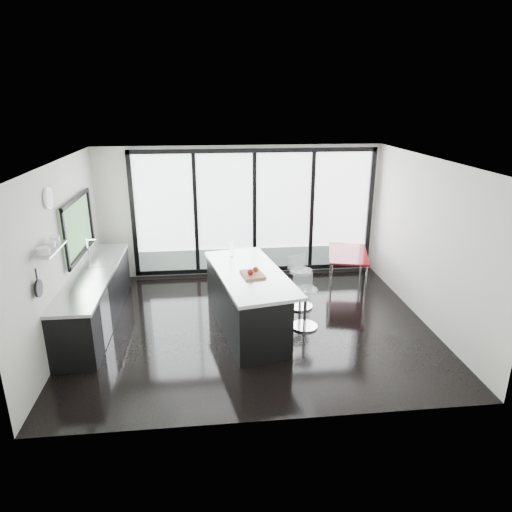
{
  "coord_description": "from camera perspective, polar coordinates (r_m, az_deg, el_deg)",
  "views": [
    {
      "loc": [
        -0.7,
        -7.03,
        3.71
      ],
      "look_at": [
        0.1,
        0.3,
        1.15
      ],
      "focal_mm": 32.0,
      "sensor_mm": 36.0,
      "label": 1
    }
  ],
  "objects": [
    {
      "name": "counter_cabinets",
      "position": [
        8.35,
        -19.43,
        -4.91
      ],
      "size": [
        0.69,
        3.24,
        1.36
      ],
      "color": "black",
      "rests_on": "floor"
    },
    {
      "name": "wall_right",
      "position": [
        8.28,
        20.64,
        1.67
      ],
      "size": [
        0.0,
        5.0,
        2.8
      ],
      "primitive_type": "cube",
      "color": "beige",
      "rests_on": "ground"
    },
    {
      "name": "island",
      "position": [
        7.68,
        -1.34,
        -5.49
      ],
      "size": [
        1.47,
        2.61,
        1.31
      ],
      "color": "black",
      "rests_on": "floor"
    },
    {
      "name": "bar_stool_far",
      "position": [
        8.5,
        5.57,
        -4.06
      ],
      "size": [
        0.62,
        0.62,
        0.75
      ],
      "primitive_type": "cylinder",
      "rotation": [
        0.0,
        0.0,
        0.39
      ],
      "color": "silver",
      "rests_on": "floor"
    },
    {
      "name": "red_table",
      "position": [
        9.63,
        11.31,
        -1.62
      ],
      "size": [
        1.07,
        1.48,
        0.71
      ],
      "primitive_type": "cube",
      "rotation": [
        0.0,
        0.0,
        -0.26
      ],
      "color": "maroon",
      "rests_on": "floor"
    },
    {
      "name": "wall_front",
      "position": [
        5.14,
        2.28,
        -7.61
      ],
      "size": [
        6.0,
        0.0,
        2.8
      ],
      "primitive_type": "cube",
      "color": "beige",
      "rests_on": "ground"
    },
    {
      "name": "bar_stool_near",
      "position": [
        7.79,
        6.15,
        -6.48
      ],
      "size": [
        0.51,
        0.51,
        0.71
      ],
      "primitive_type": "cylinder",
      "rotation": [
        0.0,
        0.0,
        0.15
      ],
      "color": "silver",
      "rests_on": "floor"
    },
    {
      "name": "wall_left",
      "position": [
        7.95,
        -22.6,
        1.95
      ],
      "size": [
        0.26,
        5.0,
        2.8
      ],
      "color": "beige",
      "rests_on": "ground"
    },
    {
      "name": "wall_back",
      "position": [
        9.85,
        -0.37,
        4.81
      ],
      "size": [
        6.0,
        0.09,
        2.8
      ],
      "color": "beige",
      "rests_on": "ground"
    },
    {
      "name": "floor",
      "position": [
        7.98,
        -0.49,
        -8.56
      ],
      "size": [
        6.0,
        5.0,
        0.0
      ],
      "primitive_type": "cube",
      "color": "black",
      "rests_on": "ground"
    },
    {
      "name": "ceiling",
      "position": [
        7.13,
        -0.55,
        11.8
      ],
      "size": [
        6.0,
        5.0,
        0.0
      ],
      "primitive_type": "cube",
      "color": "white",
      "rests_on": "wall_back"
    }
  ]
}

